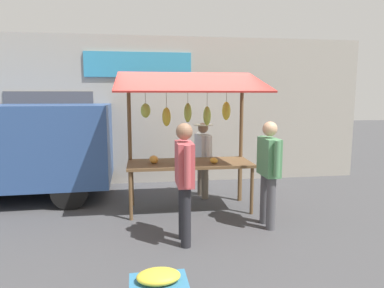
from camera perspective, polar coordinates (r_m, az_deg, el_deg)
name	(u,v)px	position (r m, az deg, el deg)	size (l,w,h in m)	color
ground_plane	(190,209)	(6.41, -0.39, -10.75)	(40.00, 40.00, 0.00)	#424244
street_backdrop	(174,111)	(8.25, -2.96, 5.51)	(9.00, 0.30, 3.40)	#9E998E
market_stall	(189,124)	(6.12, -0.42, 3.25)	(2.50, 1.46, 2.50)	brown
vendor_with_sunhat	(203,154)	(6.97, 1.83, -1.71)	(0.39, 0.66, 1.52)	#726656
shopper_with_shopping_bag	(184,174)	(4.77, -1.26, -5.02)	(0.23, 0.72, 1.70)	#232328
shopper_in_grey_tee	(269,166)	(5.51, 12.56, -3.62)	(0.23, 0.71, 1.67)	#4C4C51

